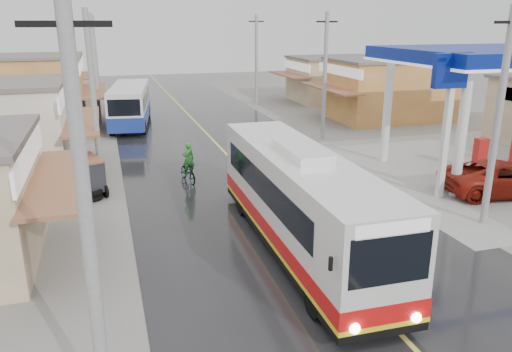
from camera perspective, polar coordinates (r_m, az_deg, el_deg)
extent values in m
plane|color=slate|center=(17.53, 6.73, -7.95)|extent=(120.00, 120.00, 0.00)
cube|color=black|center=(31.08, -4.29, 3.42)|extent=(12.00, 90.00, 0.02)
cube|color=#D8CC4C|center=(31.08, -4.29, 3.45)|extent=(0.15, 90.00, 0.01)
cube|color=gray|center=(29.24, 25.82, 0.82)|extent=(16.00, 16.00, 0.03)
cylinder|color=white|center=(27.99, 14.76, 7.09)|extent=(0.44, 0.44, 5.50)
cylinder|color=white|center=(23.19, 22.42, 4.32)|extent=(0.44, 0.44, 5.50)
cube|color=gray|center=(29.22, 25.84, 0.98)|extent=(4.00, 1.20, 0.20)
cube|color=#B21919|center=(28.22, 24.26, 2.46)|extent=(0.60, 0.45, 1.50)
cube|color=white|center=(22.65, 20.90, 4.85)|extent=(0.25, 0.25, 6.00)
cube|color=navy|center=(22.29, 21.60, 11.13)|extent=(1.80, 0.30, 1.40)
cube|color=silver|center=(16.53, 5.08, -2.26)|extent=(2.52, 11.33, 2.78)
cube|color=black|center=(17.08, 4.95, -6.95)|extent=(2.54, 11.35, 0.28)
cube|color=red|center=(16.89, 4.99, -5.50)|extent=(2.56, 11.37, 0.52)
cube|color=yellow|center=(17.02, 4.96, -6.46)|extent=(2.58, 11.38, 0.13)
cube|color=black|center=(16.85, 4.54, -0.77)|extent=(2.53, 8.98, 0.94)
cube|color=black|center=(11.74, 15.04, -9.17)|extent=(2.06, 0.15, 1.22)
cube|color=black|center=(21.51, -0.22, 3.55)|extent=(2.06, 0.15, 1.04)
cube|color=white|center=(11.43, 15.33, -5.78)|extent=(1.86, 0.15, 0.33)
cube|color=silver|center=(16.08, 5.23, 2.88)|extent=(1.17, 2.84, 0.28)
cylinder|color=black|center=(13.44, 6.89, -13.74)|extent=(0.35, 1.04, 1.04)
cylinder|color=black|center=(14.29, 14.69, -12.22)|extent=(0.35, 1.04, 1.04)
cylinder|color=black|center=(19.91, -1.47, -2.99)|extent=(0.35, 1.04, 1.04)
cylinder|color=black|center=(20.49, 4.10, -2.43)|extent=(0.35, 1.04, 1.04)
sphere|color=#FFF2CC|center=(12.13, 11.21, -16.70)|extent=(0.27, 0.27, 0.26)
sphere|color=#FFF2CC|center=(12.86, 17.81, -15.12)|extent=(0.27, 0.27, 0.26)
cube|color=black|center=(11.38, 8.53, -9.89)|extent=(0.08, 0.08, 0.33)
cube|color=black|center=(12.64, 19.67, -7.90)|extent=(0.08, 0.08, 0.33)
cube|color=silver|center=(37.92, -14.20, 8.14)|extent=(3.56, 9.10, 2.46)
cube|color=#1B3499|center=(38.06, -14.10, 6.90)|extent=(3.60, 9.15, 0.98)
cube|color=black|center=(37.87, -14.24, 8.66)|extent=(3.40, 7.65, 0.89)
cube|color=black|center=(33.56, -14.84, 7.55)|extent=(2.06, 0.40, 1.08)
cylinder|color=black|center=(35.17, -16.19, 5.25)|extent=(0.43, 1.02, 0.98)
cylinder|color=black|center=(34.96, -12.73, 5.45)|extent=(0.43, 1.02, 0.98)
cylinder|color=black|center=(41.32, -15.19, 7.05)|extent=(0.43, 1.02, 0.98)
cylinder|color=black|center=(41.14, -12.23, 7.22)|extent=(0.43, 1.02, 0.98)
imported|color=maroon|center=(24.77, 26.43, -0.21)|extent=(5.80, 3.40, 1.52)
imported|color=black|center=(24.27, -7.77, 0.48)|extent=(0.98, 1.92, 0.96)
imported|color=#297C2C|center=(23.87, -7.75, 1.93)|extent=(0.65, 0.49, 1.61)
cube|color=#26262D|center=(23.34, -19.08, 0.18)|extent=(1.88, 2.32, 1.30)
cube|color=brown|center=(23.16, -19.25, 1.84)|extent=(1.94, 2.38, 0.10)
cylinder|color=black|center=(22.72, -20.08, -2.11)|extent=(0.36, 0.63, 0.60)
cylinder|color=black|center=(24.01, -21.02, -1.19)|extent=(0.36, 0.63, 0.60)
cylinder|color=black|center=(22.88, -16.82, -1.65)|extent=(0.31, 0.61, 0.60)
cube|color=#26262D|center=(24.89, -22.77, 0.57)|extent=(1.76, 2.11, 1.17)
cube|color=brown|center=(24.73, -22.94, 1.97)|extent=(1.82, 2.16, 0.09)
cylinder|color=black|center=(24.31, -23.58, -1.35)|extent=(0.35, 0.56, 0.54)
cylinder|color=black|center=(25.48, -24.38, -0.64)|extent=(0.35, 0.56, 0.54)
cylinder|color=black|center=(24.45, -20.86, -0.93)|extent=(0.30, 0.54, 0.54)
torus|color=black|center=(22.83, -18.19, -2.30)|extent=(0.94, 0.94, 0.24)
torus|color=black|center=(22.75, -18.25, -1.73)|extent=(0.94, 0.94, 0.24)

